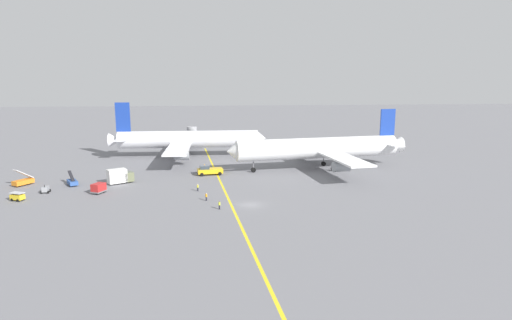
% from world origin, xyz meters
% --- Properties ---
extents(ground_plane, '(600.00, 600.00, 0.00)m').
position_xyz_m(ground_plane, '(0.00, 0.00, 0.00)').
color(ground_plane, slate).
extents(taxiway_stripe, '(11.44, 119.55, 0.01)m').
position_xyz_m(taxiway_stripe, '(-4.74, 10.00, 0.00)').
color(taxiway_stripe, yellow).
rests_on(taxiway_stripe, ground).
extents(airliner_at_gate_left, '(49.00, 50.07, 17.15)m').
position_xyz_m(airliner_at_gate_left, '(-15.39, 54.41, 5.45)').
color(airliner_at_gate_left, silver).
rests_on(airliner_at_gate_left, ground).
extents(airliner_being_pushed, '(50.61, 45.39, 16.06)m').
position_xyz_m(airliner_being_pushed, '(21.50, 32.04, 5.74)').
color(airliner_being_pushed, white).
rests_on(airliner_being_pushed, ground).
extents(pushback_tug, '(9.75, 3.97, 2.78)m').
position_xyz_m(pushback_tug, '(-8.38, 27.82, 1.18)').
color(pushback_tug, gold).
rests_on(pushback_tug, ground).
extents(gse_stair_truck_yellow, '(4.13, 4.86, 4.06)m').
position_xyz_m(gse_stair_truck_yellow, '(-51.46, 20.92, 1.03)').
color(gse_stair_truck_yellow, orange).
rests_on(gse_stair_truck_yellow, ground).
extents(gse_belt_loader_portside, '(3.49, 4.92, 3.02)m').
position_xyz_m(gse_belt_loader_portside, '(-40.05, 19.72, 0.83)').
color(gse_belt_loader_portside, '#2D5199').
rests_on(gse_belt_loader_portside, ground).
extents(gse_baggage_cart_trailing, '(3.13, 2.51, 1.71)m').
position_xyz_m(gse_baggage_cart_trailing, '(-47.16, 7.64, 0.86)').
color(gse_baggage_cart_trailing, gold).
rests_on(gse_baggage_cart_trailing, ground).
extents(gse_container_dolly_flat, '(3.38, 3.84, 2.15)m').
position_xyz_m(gse_container_dolly_flat, '(-32.16, 12.03, 1.17)').
color(gse_container_dolly_flat, slate).
rests_on(gse_container_dolly_flat, ground).
extents(gse_catering_truck_tall, '(6.25, 5.04, 3.50)m').
position_xyz_m(gse_catering_truck_tall, '(-29.33, 20.55, 1.76)').
color(gse_catering_truck_tall, '#666B4C').
rests_on(gse_catering_truck_tall, ground).
extents(gse_gpu_cart_small, '(1.76, 2.22, 1.90)m').
position_xyz_m(gse_gpu_cart_small, '(-43.77, 13.45, 0.79)').
color(gse_gpu_cart_small, gray).
rests_on(gse_gpu_cart_small, ground).
extents(ground_crew_marshaller_foreground, '(0.36, 0.50, 1.60)m').
position_xyz_m(ground_crew_marshaller_foreground, '(-10.76, 11.62, 0.83)').
color(ground_crew_marshaller_foreground, black).
rests_on(ground_crew_marshaller_foreground, ground).
extents(ground_crew_ramp_agent_by_cones, '(0.36, 0.36, 1.63)m').
position_xyz_m(ground_crew_ramp_agent_by_cones, '(-6.20, -2.28, 0.84)').
color(ground_crew_ramp_agent_by_cones, black).
rests_on(ground_crew_ramp_agent_by_cones, ground).
extents(ground_crew_wing_walker_right, '(0.39, 0.44, 1.60)m').
position_xyz_m(ground_crew_wing_walker_right, '(-8.77, 3.83, 0.83)').
color(ground_crew_wing_walker_right, black).
rests_on(ground_crew_wing_walker_right, ground).
extents(jet_bridge, '(5.59, 18.65, 6.01)m').
position_xyz_m(jet_bridge, '(-14.62, 78.91, 4.23)').
color(jet_bridge, '#B7B7BC').
rests_on(jet_bridge, ground).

